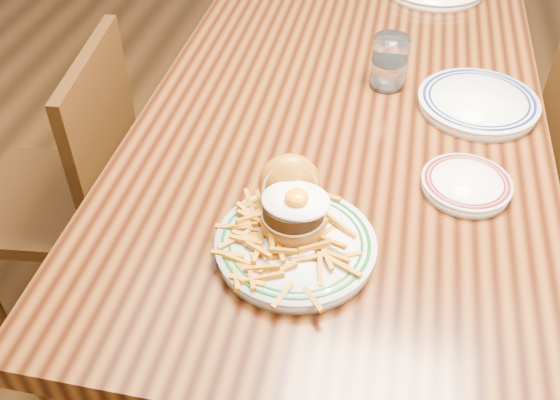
% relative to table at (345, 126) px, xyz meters
% --- Properties ---
extents(floor, '(6.00, 6.00, 0.00)m').
position_rel_table_xyz_m(floor, '(0.00, 0.00, -0.66)').
color(floor, black).
rests_on(floor, ground).
extents(table, '(0.85, 1.60, 0.75)m').
position_rel_table_xyz_m(table, '(0.00, 0.00, 0.00)').
color(table, black).
rests_on(table, floor).
extents(chair_left, '(0.43, 0.43, 0.84)m').
position_rel_table_xyz_m(chair_left, '(-0.67, -0.12, -0.21)').
color(chair_left, '#3C210C').
rests_on(chair_left, floor).
extents(main_plate, '(0.27, 0.28, 0.13)m').
position_rel_table_xyz_m(main_plate, '(-0.03, -0.48, 0.12)').
color(main_plate, silver).
rests_on(main_plate, table).
extents(side_plate, '(0.16, 0.16, 0.03)m').
position_rel_table_xyz_m(side_plate, '(0.25, -0.28, 0.10)').
color(side_plate, silver).
rests_on(side_plate, table).
extents(rear_plate, '(0.26, 0.26, 0.03)m').
position_rel_table_xyz_m(rear_plate, '(0.28, -0.00, 0.10)').
color(rear_plate, silver).
rests_on(rear_plate, table).
extents(water_glass, '(0.08, 0.08, 0.12)m').
position_rel_table_xyz_m(water_glass, '(0.08, 0.05, 0.14)').
color(water_glass, white).
rests_on(water_glass, table).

